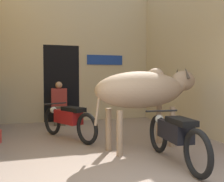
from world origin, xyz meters
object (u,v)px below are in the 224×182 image
motorcycle_near (175,135)px  shopkeeper_seated (59,102)px  cow (146,90)px  motorcycle_far (68,119)px  plastic_stool (72,116)px

motorcycle_near → shopkeeper_seated: (-1.35, 3.98, 0.20)m
cow → motorcycle_far: 1.87m
motorcycle_far → plastic_stool: 1.89m
shopkeeper_seated → plastic_stool: bearing=-3.1°
shopkeeper_seated → plastic_stool: shopkeeper_seated is taller
motorcycle_far → motorcycle_near: bearing=-57.4°
motorcycle_far → shopkeeper_seated: bearing=89.8°
motorcycle_far → cow: bearing=-40.9°
cow → motorcycle_far: bearing=139.1°
shopkeeper_seated → plastic_stool: size_ratio=2.87×
cow → motorcycle_far: (-1.32, 1.14, -0.67)m
motorcycle_near → plastic_stool: 4.09m
cow → motorcycle_near: bearing=-87.8°
motorcycle_far → plastic_stool: motorcycle_far is taller
plastic_stool → motorcycle_near: bearing=-75.8°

